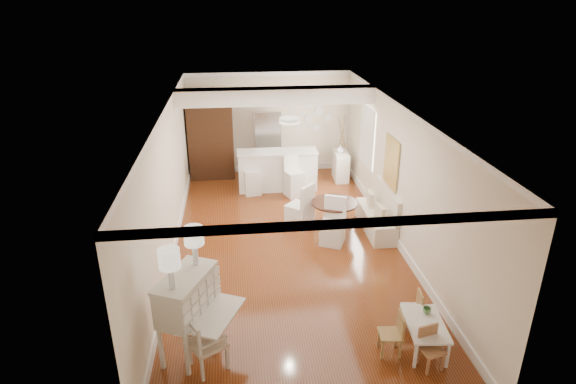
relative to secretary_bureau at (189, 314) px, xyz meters
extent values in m
plane|color=brown|center=(1.70, 2.87, -0.63)|extent=(9.00, 9.00, 0.00)
cube|color=white|center=(1.70, 2.87, 2.17)|extent=(4.50, 9.00, 0.04)
cube|color=silver|center=(1.70, 7.37, 0.77)|extent=(4.50, 0.04, 2.80)
cube|color=silver|center=(1.70, -1.63, 0.77)|extent=(4.50, 0.04, 2.80)
cube|color=silver|center=(-0.55, 2.87, 0.77)|extent=(0.04, 9.00, 2.80)
cube|color=silver|center=(3.95, 2.87, 0.77)|extent=(0.04, 9.00, 2.80)
cube|color=white|center=(1.70, 5.07, 1.99)|extent=(4.50, 0.45, 0.36)
cube|color=tan|center=(3.92, 3.37, 0.92)|extent=(0.04, 0.84, 1.04)
cube|color=white|center=(3.93, 5.27, 0.92)|extent=(0.04, 1.10, 1.40)
cylinder|color=#381E11|center=(0.50, 7.35, 1.22)|extent=(0.30, 0.03, 0.30)
cylinder|color=white|center=(1.70, 2.37, 2.12)|extent=(0.36, 0.36, 0.08)
cube|color=white|center=(0.00, 0.00, 0.00)|extent=(1.32, 1.33, 1.27)
cube|color=beige|center=(0.26, -0.36, -0.21)|extent=(0.66, 0.66, 0.84)
cube|color=silver|center=(3.34, -0.33, -0.41)|extent=(0.61, 0.93, 0.44)
cube|color=#A28049|center=(2.82, -0.37, -0.30)|extent=(0.35, 0.35, 0.66)
cube|color=#AA854D|center=(3.34, 0.23, -0.34)|extent=(0.31, 0.31, 0.58)
cube|color=#AD764E|center=(3.29, -0.71, -0.32)|extent=(0.36, 0.36, 0.62)
cube|color=silver|center=(3.69, 3.37, -0.14)|extent=(0.52, 1.60, 0.98)
cylinder|color=#401F14|center=(2.79, 3.49, -0.30)|extent=(1.15, 1.15, 0.66)
cube|color=white|center=(2.65, 2.92, -0.15)|extent=(0.61, 0.62, 0.97)
cube|color=white|center=(2.08, 3.78, -0.13)|extent=(0.69, 0.68, 1.00)
cube|color=white|center=(1.80, 5.97, -0.12)|extent=(2.05, 0.65, 1.03)
cube|color=silver|center=(1.14, 5.70, -0.13)|extent=(0.46, 0.46, 1.01)
cube|color=white|center=(2.18, 5.46, -0.12)|extent=(0.53, 0.53, 1.03)
cube|color=#381E11|center=(0.10, 7.05, 0.52)|extent=(1.20, 0.60, 2.30)
imported|color=silver|center=(2.00, 7.02, 0.27)|extent=(0.75, 0.65, 1.80)
cube|color=white|center=(3.58, 6.47, -0.25)|extent=(0.40, 0.83, 0.77)
imported|color=#579054|center=(3.44, -0.11, -0.14)|extent=(0.15, 0.15, 0.09)
imported|color=white|center=(3.54, 6.44, 0.24)|extent=(0.20, 0.20, 0.20)
camera|label=1|loc=(0.76, -5.66, 4.19)|focal=30.00mm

